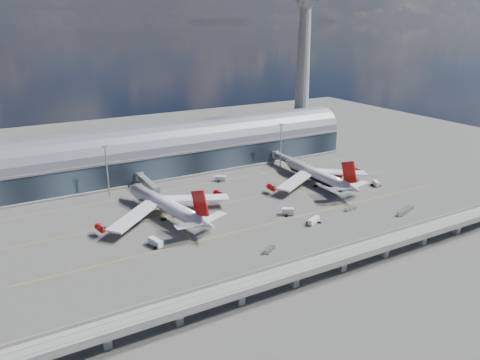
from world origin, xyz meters
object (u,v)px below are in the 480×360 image
floodlight_mast_left (107,170)px  service_truck_5 (220,178)px  airliner_right (318,176)px  service_truck_2 (314,221)px  control_tower (303,70)px  airliner_left (167,205)px  cargo_train_0 (270,249)px  service_truck_0 (156,242)px  service_truck_3 (376,184)px  service_truck_4 (306,167)px  floodlight_mast_right (281,144)px  cargo_train_2 (351,209)px  cargo_train_1 (406,210)px  service_truck_1 (288,211)px

floodlight_mast_left → service_truck_5: (57.74, -5.45, -12.20)m
airliner_right → service_truck_2: bearing=-130.3°
control_tower → airliner_left: (-119.88, -65.57, -45.91)m
airliner_right → cargo_train_0: bearing=-141.1°
airliner_right → service_truck_0: (-97.50, -24.55, -3.59)m
service_truck_3 → cargo_train_0: bearing=-137.2°
service_truck_4 → service_truck_5: service_truck_4 is taller
floodlight_mast_left → service_truck_3: (123.88, -52.41, -12.33)m
floodlight_mast_right → airliner_left: (-84.88, -37.57, -7.90)m
service_truck_4 → cargo_train_2: bearing=-91.9°
cargo_train_0 → floodlight_mast_left: bearing=52.2°
service_truck_3 → airliner_left: bearing=-165.9°
service_truck_0 → cargo_train_1: 110.69m
service_truck_4 → cargo_train_2: service_truck_4 is taller
control_tower → service_truck_1: bearing=-129.3°
airliner_left → service_truck_5: size_ratio=10.85×
service_truck_5 → service_truck_3: bearing=-91.4°
service_truck_1 → service_truck_0: bearing=124.8°
control_tower → service_truck_2: bearing=-124.0°
airliner_right → cargo_train_2: airliner_right is taller
service_truck_1 → service_truck_5: service_truck_1 is taller
floodlight_mast_right → cargo_train_1: size_ratio=1.88×
control_tower → service_truck_4: (-25.54, -39.82, -49.98)m
cargo_train_0 → cargo_train_2: bearing=-45.1°
control_tower → service_truck_5: bearing=-156.6°
service_truck_1 → service_truck_5: 55.71m
service_truck_5 → cargo_train_1: size_ratio=0.44×
service_truck_0 → airliner_right: bearing=-0.9°
service_truck_3 → cargo_train_2: bearing=-129.7°
airliner_right → service_truck_0: bearing=-165.4°
service_truck_0 → service_truck_2: 66.34m
floodlight_mast_left → service_truck_0: size_ratio=3.55×
service_truck_0 → cargo_train_0: size_ratio=1.07×
control_tower → floodlight_mast_right: size_ratio=4.01×
service_truck_4 → airliner_right: bearing=-97.2°
floodlight_mast_left → service_truck_4: floodlight_mast_left is taller
control_tower → service_truck_4: 68.82m
service_truck_5 → cargo_train_2: (31.89, -65.49, -0.67)m
service_truck_2 → service_truck_4: (43.24, 62.19, 0.35)m
service_truck_2 → floodlight_mast_left: bearing=19.3°
service_truck_1 → service_truck_4: bearing=-8.9°
service_truck_3 → service_truck_5: 81.11m
airliner_right → cargo_train_2: size_ratio=9.39×
service_truck_4 → service_truck_5: size_ratio=1.02×
floodlight_mast_left → service_truck_5: floodlight_mast_left is taller
cargo_train_1 → cargo_train_2: (-19.61, 13.90, -0.20)m
control_tower → floodlight_mast_left: 143.01m
airliner_right → service_truck_2: airliner_right is taller
floodlight_mast_right → service_truck_0: 116.62m
service_truck_1 → service_truck_2: (3.98, -13.02, -0.26)m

